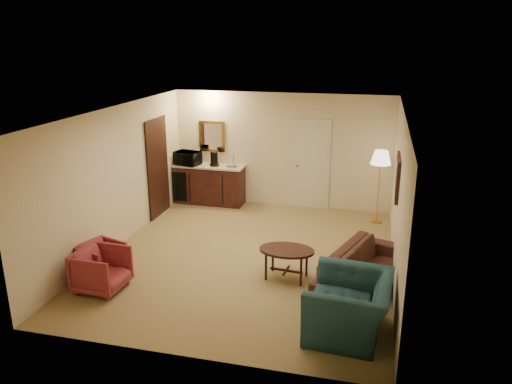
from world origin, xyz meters
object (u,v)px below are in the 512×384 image
at_px(teal_armchair, 350,297).
at_px(rose_chair_far, 101,268).
at_px(floor_lamp, 379,187).
at_px(waste_bin, 236,199).
at_px(coffee_maker, 214,159).
at_px(rose_chair_near, 101,258).
at_px(coffee_table, 286,264).
at_px(sofa, 364,264).
at_px(wetbar_cabinet, 210,184).
at_px(microwave, 187,157).

relative_size(teal_armchair, rose_chair_far, 1.64).
distance_m(floor_lamp, waste_bin, 3.27).
distance_m(teal_armchair, coffee_maker, 5.80).
relative_size(floor_lamp, coffee_maker, 4.77).
bearing_deg(coffee_maker, rose_chair_far, -83.03).
bearing_deg(floor_lamp, rose_chair_far, -135.31).
bearing_deg(rose_chair_near, rose_chair_far, -130.95).
bearing_deg(coffee_table, rose_chair_far, -158.46).
height_order(sofa, rose_chair_far, sofa).
distance_m(wetbar_cabinet, coffee_maker, 0.64).
bearing_deg(sofa, wetbar_cabinet, 66.10).
bearing_deg(teal_armchair, waste_bin, -143.38).
bearing_deg(teal_armchair, coffee_table, -136.36).
xyz_separation_m(rose_chair_near, floor_lamp, (4.35, 3.65, 0.46)).
xyz_separation_m(rose_chair_near, coffee_table, (2.96, 0.66, -0.06)).
height_order(rose_chair_near, coffee_maker, coffee_maker).
xyz_separation_m(coffee_table, floor_lamp, (1.39, 2.99, 0.52)).
relative_size(rose_chair_near, waste_bin, 1.92).
relative_size(wetbar_cabinet, microwave, 2.89).
bearing_deg(teal_armchair, rose_chair_near, -94.97).
bearing_deg(wetbar_cabinet, microwave, -171.24).
bearing_deg(sofa, floor_lamp, 15.95).
distance_m(coffee_table, microwave, 4.50).
bearing_deg(rose_chair_far, waste_bin, -8.80).
bearing_deg(waste_bin, microwave, -179.65).
bearing_deg(floor_lamp, coffee_table, -114.93).
xyz_separation_m(teal_armchair, coffee_maker, (-3.41, 4.66, 0.56)).
bearing_deg(floor_lamp, waste_bin, 174.66).
bearing_deg(microwave, floor_lamp, 9.44).
height_order(teal_armchair, coffee_table, teal_armchair).
relative_size(coffee_table, coffee_maker, 2.74).
xyz_separation_m(rose_chair_near, microwave, (0.00, 3.94, 0.79)).
distance_m(rose_chair_near, floor_lamp, 5.70).
bearing_deg(rose_chair_near, wetbar_cabinet, 10.54).
height_order(wetbar_cabinet, rose_chair_far, wetbar_cabinet).
bearing_deg(rose_chair_far, wetbar_cabinet, -0.36).
distance_m(rose_chair_far, waste_bin, 4.45).
height_order(coffee_table, floor_lamp, floor_lamp).
relative_size(waste_bin, coffee_maker, 1.01).
height_order(coffee_table, waste_bin, coffee_table).
bearing_deg(rose_chair_near, coffee_maker, 8.56).
bearing_deg(teal_armchair, wetbar_cabinet, -138.37).
xyz_separation_m(sofa, floor_lamp, (0.16, 3.05, 0.36)).
xyz_separation_m(teal_armchair, coffee_table, (-1.09, 1.34, -0.27)).
distance_m(sofa, floor_lamp, 3.08).
distance_m(coffee_table, floor_lamp, 3.33).
bearing_deg(sofa, coffee_table, 105.90).
bearing_deg(floor_lamp, teal_armchair, -93.97).
bearing_deg(microwave, rose_chair_far, -73.43).
relative_size(teal_armchair, floor_lamp, 0.77).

